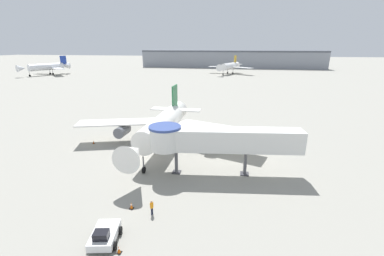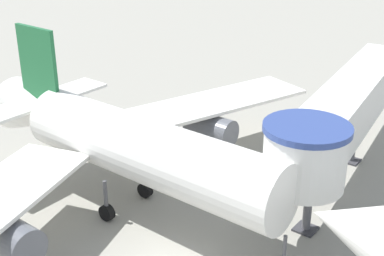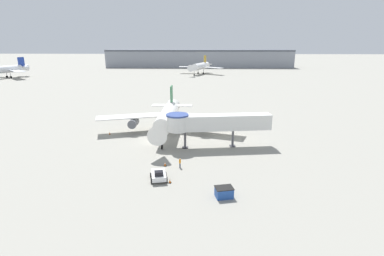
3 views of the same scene
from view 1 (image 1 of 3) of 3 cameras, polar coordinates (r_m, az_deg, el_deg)
ground_plane at (r=40.08m, az=-11.75°, el=-6.34°), size 800.00×800.00×0.00m
main_airplane at (r=41.19m, az=-6.61°, el=0.44°), size 31.61×24.21×9.26m
jet_bridge at (r=32.71m, az=4.95°, el=-2.54°), size 19.38×5.57×6.49m
pushback_tug_white at (r=24.87m, az=-18.89°, el=-21.61°), size 2.84×3.71×1.64m
traffic_cone_apron_front at (r=23.86m, az=-15.93°, el=-24.56°), size 0.40×0.40×0.66m
traffic_cone_near_nose at (r=28.47m, az=-13.33°, el=-16.43°), size 0.45×0.45×0.74m
traffic_cone_port_wing at (r=47.47m, az=-21.04°, el=-2.95°), size 0.36×0.36×0.61m
ground_crew_marshaller at (r=26.90m, az=-8.93°, el=-16.87°), size 0.28×0.36×1.62m
background_jet_blue_tail at (r=172.76m, az=-29.48°, el=11.75°), size 27.47×27.48×10.51m
background_jet_gold_tail at (r=157.42m, az=8.33°, el=13.44°), size 26.82×25.71×10.55m
terminal_building at (r=209.08m, az=8.65°, el=14.95°), size 136.43×23.19×12.83m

